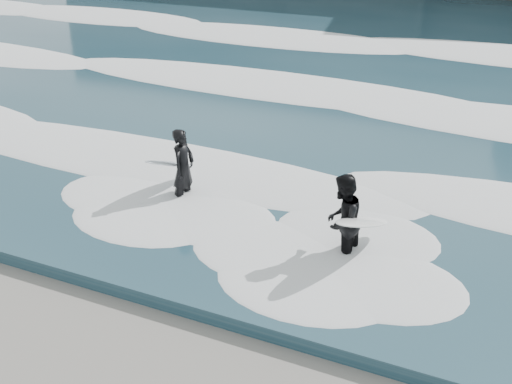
# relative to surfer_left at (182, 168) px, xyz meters

# --- Properties ---
(sea) EXTENTS (90.00, 52.00, 0.30)m
(sea) POSITION_rel_surfer_left_xyz_m (2.01, 22.08, -0.84)
(sea) COLOR #234452
(sea) RESTS_ON ground
(foam_near) EXTENTS (60.00, 3.20, 0.20)m
(foam_near) POSITION_rel_surfer_left_xyz_m (2.01, 2.08, -0.59)
(foam_near) COLOR white
(foam_near) RESTS_ON sea
(foam_mid) EXTENTS (60.00, 4.00, 0.24)m
(foam_mid) POSITION_rel_surfer_left_xyz_m (2.01, 9.08, -0.57)
(foam_mid) COLOR white
(foam_mid) RESTS_ON sea
(foam_far) EXTENTS (60.00, 4.80, 0.30)m
(foam_far) POSITION_rel_surfer_left_xyz_m (2.01, 18.08, -0.54)
(foam_far) COLOR white
(foam_far) RESTS_ON sea
(surfer_left) EXTENTS (0.96, 1.83, 1.96)m
(surfer_left) POSITION_rel_surfer_left_xyz_m (0.00, 0.00, 0.00)
(surfer_left) COLOR black
(surfer_left) RESTS_ON ground
(surfer_right) EXTENTS (1.31, 2.21, 1.98)m
(surfer_right) POSITION_rel_surfer_left_xyz_m (4.34, -0.96, 0.01)
(surfer_right) COLOR black
(surfer_right) RESTS_ON ground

